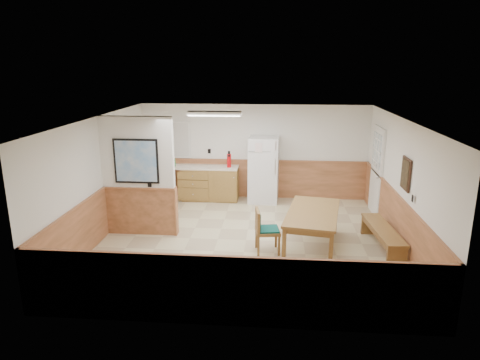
# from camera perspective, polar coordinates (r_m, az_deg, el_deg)

# --- Properties ---
(ground) EXTENTS (6.00, 6.00, 0.00)m
(ground) POSITION_cam_1_polar(r_m,az_deg,el_deg) (8.89, 0.81, -8.01)
(ground) COLOR beige
(ground) RESTS_ON ground
(ceiling) EXTENTS (6.00, 6.00, 0.02)m
(ceiling) POSITION_cam_1_polar(r_m,az_deg,el_deg) (8.23, 0.87, 8.20)
(ceiling) COLOR white
(ceiling) RESTS_ON back_wall
(back_wall) EXTENTS (6.00, 0.02, 2.50)m
(back_wall) POSITION_cam_1_polar(r_m,az_deg,el_deg) (11.39, 1.88, 3.79)
(back_wall) COLOR white
(back_wall) RESTS_ON ground
(right_wall) EXTENTS (0.02, 6.00, 2.50)m
(right_wall) POSITION_cam_1_polar(r_m,az_deg,el_deg) (8.80, 20.72, -0.64)
(right_wall) COLOR white
(right_wall) RESTS_ON ground
(left_wall) EXTENTS (0.02, 6.00, 2.50)m
(left_wall) POSITION_cam_1_polar(r_m,az_deg,el_deg) (9.17, -18.20, 0.20)
(left_wall) COLOR white
(left_wall) RESTS_ON ground
(wainscot_back) EXTENTS (6.00, 0.04, 1.00)m
(wainscot_back) POSITION_cam_1_polar(r_m,az_deg,el_deg) (11.54, 1.85, 0.11)
(wainscot_back) COLOR #CB7C51
(wainscot_back) RESTS_ON ground
(wainscot_right) EXTENTS (0.04, 6.00, 1.00)m
(wainscot_right) POSITION_cam_1_polar(r_m,az_deg,el_deg) (9.02, 20.15, -5.23)
(wainscot_right) COLOR #CB7C51
(wainscot_right) RESTS_ON ground
(wainscot_left) EXTENTS (0.04, 6.00, 1.00)m
(wainscot_left) POSITION_cam_1_polar(r_m,az_deg,el_deg) (9.38, -17.71, -4.23)
(wainscot_left) COLOR #CB7C51
(wainscot_left) RESTS_ON ground
(partition_wall) EXTENTS (1.50, 0.20, 2.50)m
(partition_wall) POSITION_cam_1_polar(r_m,az_deg,el_deg) (9.09, -13.37, 0.32)
(partition_wall) COLOR white
(partition_wall) RESTS_ON ground
(kitchen_counter) EXTENTS (2.20, 0.61, 1.00)m
(kitchen_counter) POSITION_cam_1_polar(r_m,az_deg,el_deg) (11.39, -4.31, -0.33)
(kitchen_counter) COLOR olive
(kitchen_counter) RESTS_ON ground
(exterior_door) EXTENTS (0.07, 1.02, 2.15)m
(exterior_door) POSITION_cam_1_polar(r_m,az_deg,el_deg) (10.62, 17.74, 1.12)
(exterior_door) COLOR white
(exterior_door) RESTS_ON ground
(kitchen_window) EXTENTS (0.80, 0.04, 1.00)m
(kitchen_window) POSITION_cam_1_polar(r_m,az_deg,el_deg) (11.60, -8.57, 5.35)
(kitchen_window) COLOR white
(kitchen_window) RESTS_ON back_wall
(wall_painting) EXTENTS (0.04, 0.50, 0.60)m
(wall_painting) POSITION_cam_1_polar(r_m,az_deg,el_deg) (8.44, 21.22, 0.77)
(wall_painting) COLOR #362015
(wall_painting) RESTS_ON right_wall
(fluorescent_fixture) EXTENTS (1.20, 0.30, 0.09)m
(fluorescent_fixture) POSITION_cam_1_polar(r_m,az_deg,el_deg) (9.60, -3.41, 8.86)
(fluorescent_fixture) COLOR white
(fluorescent_fixture) RESTS_ON ceiling
(refrigerator) EXTENTS (0.79, 0.74, 1.71)m
(refrigerator) POSITION_cam_1_polar(r_m,az_deg,el_deg) (11.10, 3.17, 1.38)
(refrigerator) COLOR white
(refrigerator) RESTS_ON ground
(dining_table) EXTENTS (1.26, 2.02, 0.75)m
(dining_table) POSITION_cam_1_polar(r_m,az_deg,el_deg) (8.44, 9.67, -4.72)
(dining_table) COLOR olive
(dining_table) RESTS_ON ground
(dining_bench) EXTENTS (0.52, 1.74, 0.45)m
(dining_bench) POSITION_cam_1_polar(r_m,az_deg,el_deg) (8.77, 18.48, -6.71)
(dining_bench) COLOR olive
(dining_bench) RESTS_ON ground
(dining_chair) EXTENTS (0.68, 0.51, 0.85)m
(dining_chair) POSITION_cam_1_polar(r_m,az_deg,el_deg) (8.20, 3.09, -6.36)
(dining_chair) COLOR olive
(dining_chair) RESTS_ON ground
(fire_extinguisher) EXTENTS (0.11, 0.11, 0.43)m
(fire_extinguisher) POSITION_cam_1_polar(r_m,az_deg,el_deg) (11.12, -1.47, 2.67)
(fire_extinguisher) COLOR red
(fire_extinguisher) RESTS_ON kitchen_counter
(soap_bottle) EXTENTS (0.08, 0.08, 0.20)m
(soap_bottle) POSITION_cam_1_polar(r_m,az_deg,el_deg) (11.38, -8.77, 2.32)
(soap_bottle) COLOR #198B3A
(soap_bottle) RESTS_ON kitchen_counter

